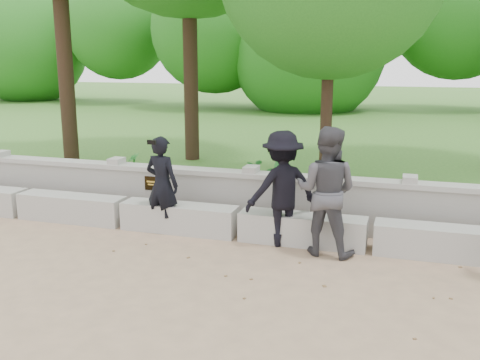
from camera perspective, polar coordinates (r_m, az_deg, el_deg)
The scene contains 10 objects.
ground at distance 7.67m, azimuth -19.21°, elevation -8.75°, with size 80.00×80.00×0.00m, color tan.
lawn at distance 20.33m, azimuth 4.66°, elevation 5.42°, with size 40.00×22.00×0.25m, color #356623.
concrete_bench at distance 9.10m, azimuth -12.28°, elevation -3.43°, with size 11.90×0.45×0.45m.
parapet_wall at distance 9.63m, azimuth -10.32°, elevation -0.97°, with size 12.50×0.35×0.90m.
man_main at distance 8.53m, azimuth -8.31°, elevation -0.51°, with size 0.62×0.56×1.56m.
visitor_left at distance 7.57m, azimuth 9.20°, elevation -1.19°, with size 0.97×0.80×1.83m.
visitor_mid at distance 7.89m, azimuth 4.50°, elevation -0.92°, with size 1.27×1.18×1.71m.
shrub_b at distance 10.45m, azimuth 4.39°, elevation 0.81°, with size 0.34×0.27×0.62m, color #28762C.
shrub_c at distance 9.52m, azimuth 2.66°, elevation -0.16°, with size 0.61×0.53×0.68m, color #28762C.
shrub_d at distance 11.40m, azimuth -11.24°, elevation 1.45°, with size 0.31×0.28×0.55m, color #28762C.
Camera 1 is at (4.37, -5.68, 2.72)m, focal length 40.00 mm.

